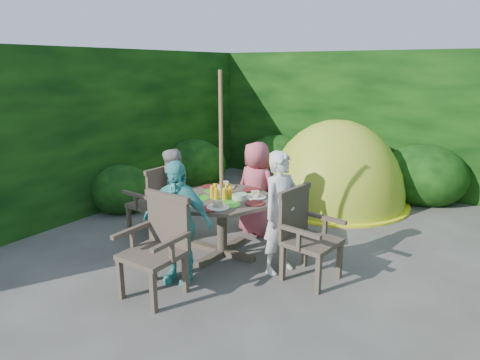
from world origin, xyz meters
The scene contains 13 objects.
ground centered at (0.00, 0.00, 0.00)m, with size 60.00×60.00×0.00m, color #474540.
hedge_enclosure centered at (0.00, 1.33, 1.25)m, with size 9.00×9.00×2.50m.
patio_table centered at (-1.00, -0.31, 0.61)m, with size 1.26×1.26×0.87m.
parasol_pole centered at (-1.01, -0.31, 1.10)m, with size 0.04×0.04×2.20m, color brown.
garden_chair_right centered at (0.09, -0.31, 0.51)m, with size 0.58×0.63×0.95m.
garden_chair_left centered at (-2.10, -0.32, 0.50)m, with size 0.54×0.60×0.94m.
garden_chair_back centered at (-1.02, 0.79, 0.45)m, with size 0.60×0.56×0.84m.
garden_chair_front centered at (-1.01, -1.41, 0.52)m, with size 0.59×0.53×0.97m.
child_right centered at (-0.21, -0.32, 0.69)m, with size 0.50×0.33×1.37m, color silver.
child_left centered at (-1.81, -0.31, 0.61)m, with size 0.59×0.46×1.22m, color #9C9B97.
child_back centered at (-1.00, 0.49, 0.64)m, with size 0.62×0.41×1.28m, color #CF5565.
child_front centered at (-1.01, -1.11, 0.66)m, with size 0.78×0.32×1.33m, color #4DB5AF.
dome_tent centered at (-0.61, 2.38, 0.00)m, with size 2.88×2.88×2.79m.
Camera 1 is at (1.84, -4.26, 2.25)m, focal length 32.00 mm.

